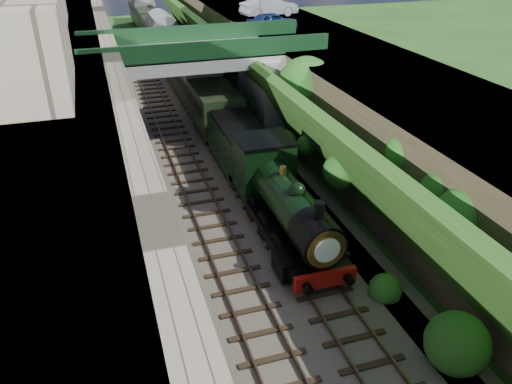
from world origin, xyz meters
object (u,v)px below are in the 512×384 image
tree (306,87)px  locomotive (283,202)px  tender (241,149)px  car_blue (272,21)px  car_silver (269,6)px  road_bridge (209,79)px

tree → locomotive: bearing=-118.5°
locomotive → tender: size_ratio=1.70×
car_blue → tender: size_ratio=0.68×
car_silver → tender: 20.15m
car_blue → locomotive: size_ratio=0.40×
road_bridge → car_blue: car_blue is taller
road_bridge → tender: (0.26, -7.01, -2.46)m
tree → car_blue: car_blue is taller
tree → locomotive: size_ratio=0.65×
locomotive → tender: (-0.00, 7.36, -0.27)m
car_blue → locomotive: (-5.91, -18.58, -5.05)m
locomotive → tender: 7.37m
road_bridge → tree: 7.58m
road_bridge → car_blue: bearing=34.3°
road_bridge → locomotive: size_ratio=1.56×
tender → locomotive: bearing=-90.0°
road_bridge → tree: road_bridge is taller
tree → car_silver: 16.88m
tree → car_silver: (3.17, 16.40, 2.45)m
car_silver → locomotive: 26.80m
tree → car_silver: car_silver is taller
locomotive → tender: bearing=90.0°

